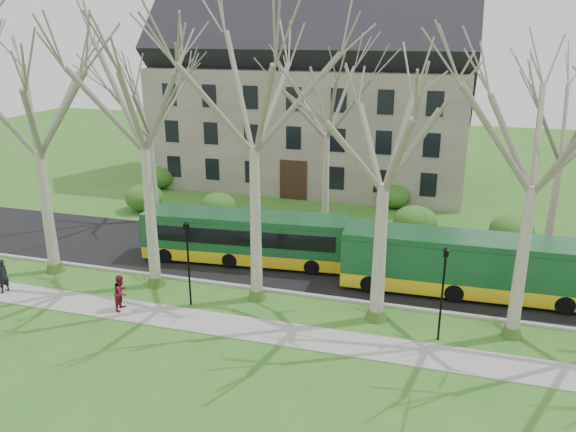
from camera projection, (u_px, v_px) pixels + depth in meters
The scene contains 13 objects.
ground at pixel (312, 311), 27.40m from camera, with size 120.00×120.00×0.00m, color #2C6F1F.
sidewalk at pixel (299, 336), 25.12m from camera, with size 70.00×2.00×0.06m, color gray.
road at pixel (335, 267), 32.40m from camera, with size 80.00×8.00×0.06m, color black.
curb at pixel (319, 296), 28.74m from camera, with size 80.00×0.25×0.14m, color #A5A39E.
building at pixel (312, 90), 48.27m from camera, with size 26.50×12.20×16.00m.
tree_row_verge at pixel (316, 170), 25.45m from camera, with size 49.00×7.00×14.00m.
tree_row_far at pixel (334, 146), 35.86m from camera, with size 33.00×7.00×12.00m.
lamp_row at pixel (308, 271), 25.67m from camera, with size 36.22×0.22×4.30m.
hedges at pixel (296, 203), 41.06m from camera, with size 30.60×8.60×2.00m.
bus_lead at pixel (245, 237), 32.72m from camera, with size 11.90×2.48×2.98m, color #164D27, non-canonical shape.
bus_follow at pixel (468, 264), 28.68m from camera, with size 12.80×2.67×3.20m, color #164D27, non-canonical shape.
pedestrian_a at pixel (2, 276), 28.99m from camera, with size 0.66×0.44×1.82m, color black.
pedestrian_b at pixel (121, 292), 27.23m from camera, with size 0.87×0.68×1.78m, color maroon.
Camera 1 is at (5.70, -23.86, 13.13)m, focal length 35.00 mm.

